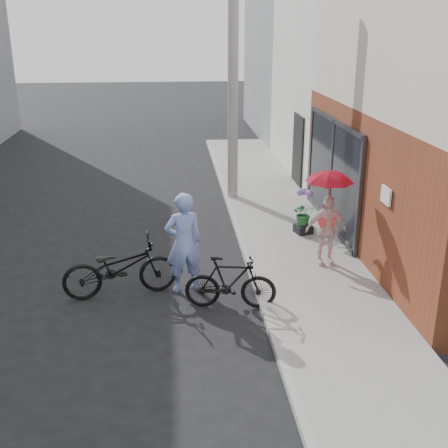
{
  "coord_description": "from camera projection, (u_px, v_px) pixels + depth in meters",
  "views": [
    {
      "loc": [
        -0.54,
        -8.88,
        4.66
      ],
      "look_at": [
        0.39,
        0.99,
        1.1
      ],
      "focal_mm": 45.0,
      "sensor_mm": 36.0,
      "label": 1
    }
  ],
  "objects": [
    {
      "name": "planter",
      "position": [
        303.0,
        229.0,
        12.85
      ],
      "size": [
        0.43,
        0.43,
        0.19
      ],
      "primitive_type": "cube",
      "rotation": [
        0.0,
        0.0,
        0.26
      ],
      "color": "black",
      "rests_on": "sidewalk"
    },
    {
      "name": "kimono_woman",
      "position": [
        326.0,
        230.0,
        11.01
      ],
      "size": [
        0.84,
        0.38,
        1.41
      ],
      "primitive_type": "imported",
      "rotation": [
        0.0,
        0.0,
        0.04
      ],
      "color": "beige",
      "rests_on": "sidewalk"
    },
    {
      "name": "sidewalk",
      "position": [
        299.0,
        251.0,
        11.98
      ],
      "size": [
        2.2,
        24.0,
        0.12
      ],
      "primitive_type": "cube",
      "color": "gray",
      "rests_on": "ground"
    },
    {
      "name": "plaster_building",
      "position": [
        413.0,
        62.0,
        17.83
      ],
      "size": [
        8.0,
        6.0,
        7.0
      ],
      "primitive_type": "cube",
      "color": "white",
      "rests_on": "ground"
    },
    {
      "name": "bike_right",
      "position": [
        230.0,
        283.0,
        9.59
      ],
      "size": [
        1.62,
        0.67,
        0.95
      ],
      "primitive_type": "imported",
      "rotation": [
        0.0,
        0.0,
        1.42
      ],
      "color": "black",
      "rests_on": "ground"
    },
    {
      "name": "east_building_far",
      "position": [
        347.0,
        51.0,
        24.39
      ],
      "size": [
        8.0,
        8.0,
        7.0
      ],
      "primitive_type": "cube",
      "color": "gray",
      "rests_on": "ground"
    },
    {
      "name": "bike_left",
      "position": [
        120.0,
        268.0,
        10.02
      ],
      "size": [
        2.14,
        1.07,
        1.07
      ],
      "primitive_type": "imported",
      "rotation": [
        0.0,
        0.0,
        1.75
      ],
      "color": "black",
      "rests_on": "ground"
    },
    {
      "name": "ground",
      "position": [
        207.0,
        302.0,
        9.94
      ],
      "size": [
        80.0,
        80.0,
        0.0
      ],
      "primitive_type": "plane",
      "color": "black",
      "rests_on": "ground"
    },
    {
      "name": "potted_plant",
      "position": [
        304.0,
        214.0,
        12.72
      ],
      "size": [
        0.5,
        0.43,
        0.55
      ],
      "primitive_type": "imported",
      "color": "#27632F",
      "rests_on": "planter"
    },
    {
      "name": "officer",
      "position": [
        184.0,
        243.0,
        10.07
      ],
      "size": [
        0.77,
        0.59,
        1.88
      ],
      "primitive_type": "imported",
      "rotation": [
        0.0,
        0.0,
        3.36
      ],
      "color": "#7C94DD",
      "rests_on": "ground"
    },
    {
      "name": "utility_pole",
      "position": [
        233.0,
        71.0,
        14.48
      ],
      "size": [
        0.28,
        0.28,
        7.0
      ],
      "primitive_type": "cylinder",
      "color": "#9E9E99",
      "rests_on": "ground"
    },
    {
      "name": "parasol",
      "position": [
        329.0,
        176.0,
        10.64
      ],
      "size": [
        0.88,
        0.88,
        0.77
      ],
      "primitive_type": "imported",
      "color": "red",
      "rests_on": "kimono_woman"
    },
    {
      "name": "curb",
      "position": [
        245.0,
        253.0,
        11.88
      ],
      "size": [
        0.12,
        24.0,
        0.12
      ],
      "primitive_type": "cube",
      "color": "#9E9E99",
      "rests_on": "ground"
    }
  ]
}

